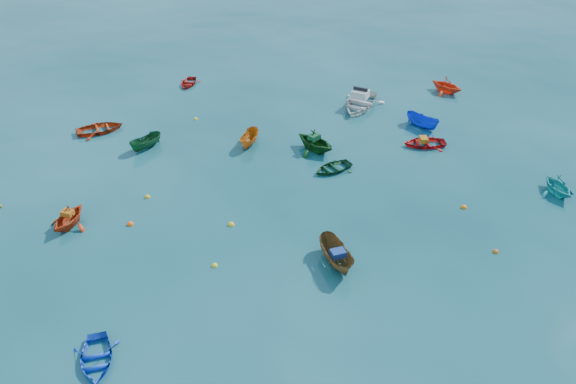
{
  "coord_description": "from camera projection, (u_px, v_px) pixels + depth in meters",
  "views": [
    {
      "loc": [
        1.65,
        -22.6,
        19.04
      ],
      "look_at": [
        0.0,
        5.0,
        0.4
      ],
      "focal_mm": 35.0,
      "sensor_mm": 36.0,
      "label": 1
    }
  ],
  "objects": [
    {
      "name": "sampan_brown_mid",
      "position": [
        336.0,
        263.0,
        28.65
      ],
      "size": [
        2.3,
        3.36,
        1.22
      ],
      "primitive_type": "imported",
      "rotation": [
        0.0,
        0.0,
        0.39
      ],
      "color": "brown",
      "rests_on": "ground"
    },
    {
      "name": "tarp_orange_b",
      "position": [
        424.0,
        139.0,
        38.6
      ],
      "size": [
        0.6,
        0.74,
        0.33
      ],
      "primitive_type": "cube",
      "rotation": [
        0.0,
        0.0,
        -1.44
      ],
      "color": "#B16C12",
      "rests_on": "dinghy_red_ne"
    },
    {
      "name": "tarp_green_b",
      "position": [
        314.0,
        137.0,
        37.82
      ],
      "size": [
        0.92,
        0.94,
        0.36
      ],
      "primitive_type": "cube",
      "rotation": [
        0.0,
        0.0,
        0.85
      ],
      "color": "#134E28",
      "rests_on": "dinghy_green_n"
    },
    {
      "name": "ground",
      "position": [
        282.0,
        251.0,
        29.43
      ],
      "size": [
        160.0,
        160.0,
        0.0
      ],
      "primitive_type": "plane",
      "color": "#093B43",
      "rests_on": "ground"
    },
    {
      "name": "dinghy_red_nw",
      "position": [
        101.0,
        131.0,
        40.57
      ],
      "size": [
        4.01,
        3.59,
        0.68
      ],
      "primitive_type": "imported",
      "rotation": [
        0.0,
        0.0,
        2.04
      ],
      "color": "#B0320E",
      "rests_on": "ground"
    },
    {
      "name": "tarp_orange_a",
      "position": [
        68.0,
        213.0,
        30.88
      ],
      "size": [
        0.7,
        0.59,
        0.29
      ],
      "primitive_type": "cube",
      "rotation": [
        0.0,
        0.0,
        -0.24
      ],
      "color": "#BE5E13",
      "rests_on": "dinghy_orange_w"
    },
    {
      "name": "buoy_or_d",
      "position": [
        464.0,
        208.0,
        32.72
      ],
      "size": [
        0.35,
        0.35,
        0.35
      ],
      "primitive_type": "sphere",
      "color": "orange",
      "rests_on": "ground"
    },
    {
      "name": "dinghy_cyan_se",
      "position": [
        556.0,
        193.0,
        33.97
      ],
      "size": [
        2.72,
        2.94,
        1.28
      ],
      "primitive_type": "imported",
      "rotation": [
        0.0,
        0.0,
        0.3
      ],
      "color": "teal",
      "rests_on": "ground"
    },
    {
      "name": "dinghy_green_e",
      "position": [
        332.0,
        170.0,
        36.15
      ],
      "size": [
        3.27,
        3.08,
        0.55
      ],
      "primitive_type": "imported",
      "rotation": [
        0.0,
        0.0,
        -0.96
      ],
      "color": "#0F4122",
      "rests_on": "ground"
    },
    {
      "name": "buoy_ye_a",
      "position": [
        215.0,
        266.0,
        28.49
      ],
      "size": [
        0.31,
        0.31,
        0.31
      ],
      "primitive_type": "sphere",
      "color": "yellow",
      "rests_on": "ground"
    },
    {
      "name": "sampan_orange_n",
      "position": [
        250.0,
        144.0,
        39.0
      ],
      "size": [
        1.47,
        2.71,
        0.99
      ],
      "primitive_type": "imported",
      "rotation": [
        0.0,
        0.0,
        -0.21
      ],
      "color": "#BA6011",
      "rests_on": "ground"
    },
    {
      "name": "dinghy_blue_sw",
      "position": [
        97.0,
        362.0,
        23.51
      ],
      "size": [
        2.74,
        3.24,
        0.57
      ],
      "primitive_type": "imported",
      "rotation": [
        0.0,
        0.0,
        0.32
      ],
      "color": "blue",
      "rests_on": "ground"
    },
    {
      "name": "buoy_ye_e",
      "position": [
        362.0,
        104.0,
        44.48
      ],
      "size": [
        0.33,
        0.33,
        0.33
      ],
      "primitive_type": "sphere",
      "color": "yellow",
      "rests_on": "ground"
    },
    {
      "name": "sampan_green_far",
      "position": [
        147.0,
        148.0,
        38.57
      ],
      "size": [
        2.3,
        2.63,
        0.99
      ],
      "primitive_type": "imported",
      "rotation": [
        0.0,
        0.0,
        -0.64
      ],
      "color": "#114B24",
      "rests_on": "ground"
    },
    {
      "name": "sampan_blue_far",
      "position": [
        422.0,
        127.0,
        41.18
      ],
      "size": [
        2.71,
        2.61,
        1.06
      ],
      "primitive_type": "imported",
      "rotation": [
        0.0,
        0.0,
        0.83
      ],
      "color": "#1036CF",
      "rests_on": "ground"
    },
    {
      "name": "dinghy_red_ne",
      "position": [
        424.0,
        145.0,
        38.87
      ],
      "size": [
        3.16,
        2.44,
        0.6
      ],
      "primitive_type": "imported",
      "rotation": [
        0.0,
        0.0,
        -1.44
      ],
      "color": "red",
      "rests_on": "ground"
    },
    {
      "name": "dinghy_orange_far",
      "position": [
        446.0,
        92.0,
        46.32
      ],
      "size": [
        3.61,
        3.58,
        1.44
      ],
      "primitive_type": "imported",
      "rotation": [
        0.0,
        0.0,
        0.84
      ],
      "color": "red",
      "rests_on": "ground"
    },
    {
      "name": "buoy_or_b",
      "position": [
        496.0,
        252.0,
        29.39
      ],
      "size": [
        0.31,
        0.31,
        0.31
      ],
      "primitive_type": "sphere",
      "color": "#D85F0B",
      "rests_on": "ground"
    },
    {
      "name": "dinghy_green_n",
      "position": [
        315.0,
        150.0,
        38.31
      ],
      "size": [
        4.0,
        3.96,
        1.59
      ],
      "primitive_type": "imported",
      "rotation": [
        0.0,
        0.0,
        0.85
      ],
      "color": "#0F4314",
      "rests_on": "ground"
    },
    {
      "name": "motorboat_white",
      "position": [
        359.0,
        107.0,
        43.96
      ],
      "size": [
        4.71,
        5.42,
        1.54
      ],
      "primitive_type": "imported",
      "rotation": [
        0.0,
        0.0,
        -0.39
      ],
      "color": "silver",
      "rests_on": "ground"
    },
    {
      "name": "buoy_or_e",
      "position": [
        367.0,
        105.0,
        44.24
      ],
      "size": [
        0.32,
        0.32,
        0.32
      ],
      "primitive_type": "sphere",
      "color": "orange",
      "rests_on": "ground"
    },
    {
      "name": "dinghy_orange_w",
      "position": [
        70.0,
        225.0,
        31.3
      ],
      "size": [
        2.75,
        3.01,
        1.35
      ],
      "primitive_type": "imported",
      "rotation": [
        0.0,
        0.0,
        -0.24
      ],
      "color": "red",
      "rests_on": "ground"
    },
    {
      "name": "tarp_blue_a",
      "position": [
        338.0,
        253.0,
        28.1
      ],
      "size": [
        0.87,
        0.77,
        0.35
      ],
      "primitive_type": "cube",
      "rotation": [
        0.0,
        0.0,
        0.39
      ],
      "color": "navy",
      "rests_on": "sampan_brown_mid"
    },
    {
      "name": "buoy_or_c",
      "position": [
        130.0,
        225.0,
        31.35
      ],
      "size": [
        0.39,
        0.39,
        0.39
      ],
      "primitive_type": "sphere",
      "color": "#FA580D",
      "rests_on": "ground"
    },
    {
      "name": "buoy_ye_b",
      "position": [
        148.0,
        197.0,
        33.59
      ],
      "size": [
        0.34,
        0.34,
        0.34
      ],
      "primitive_type": "sphere",
      "color": "gold",
      "rests_on": "ground"
    },
    {
      "name": "buoy_ye_c",
      "position": [
        231.0,
        225.0,
        31.33
      ],
      "size": [
        0.37,
        0.37,
        0.37
      ],
      "primitive_type": "sphere",
      "color": "yellow",
      "rests_on": "ground"
    },
    {
      "name": "buoy_ye_d",
      "position": [
        196.0,
        119.0,
        42.18
      ],
      "size": [
        0.29,
        0.29,
        0.29
      ],
      "primitive_type": "sphere",
      "color": "yellow",
      "rests_on": "ground"
    },
    {
      "name": "dinghy_red_far",
      "position": [
        188.0,
        85.0,
        47.6
      ],
      "size": [
        1.99,
        2.64,
        0.52
      ],
      "primitive_type": "imported",
      "rotation": [
        0.0,
        0.0,
        -0.08
      ],
      "color": "#B9150F",
      "rests_on": "ground"
    }
  ]
}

